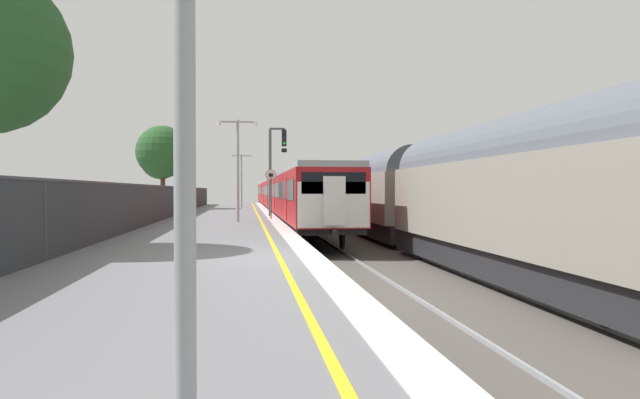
% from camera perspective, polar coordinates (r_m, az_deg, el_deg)
% --- Properties ---
extents(ground, '(17.40, 110.00, 1.21)m').
position_cam_1_polar(ground, '(13.17, 8.92, -8.47)').
color(ground, slate).
extents(commuter_train_at_platform, '(2.83, 61.94, 3.81)m').
position_cam_1_polar(commuter_train_at_platform, '(50.38, -4.20, 0.63)').
color(commuter_train_at_platform, maroon).
rests_on(commuter_train_at_platform, ground).
extents(freight_train_adjacent_track, '(2.60, 44.97, 4.49)m').
position_cam_1_polar(freight_train_adjacent_track, '(30.24, 5.95, 0.76)').
color(freight_train_adjacent_track, '#232326').
rests_on(freight_train_adjacent_track, ground).
extents(signal_gantry, '(1.10, 0.24, 5.34)m').
position_cam_1_polar(signal_gantry, '(32.80, -4.84, 4.05)').
color(signal_gantry, '#47474C').
rests_on(signal_gantry, ground).
extents(speed_limit_sign, '(0.59, 0.08, 2.69)m').
position_cam_1_polar(speed_limit_sign, '(29.55, -5.21, 1.28)').
color(speed_limit_sign, '#59595B').
rests_on(speed_limit_sign, ground).
extents(platform_lamp_mid, '(2.00, 0.20, 5.05)m').
position_cam_1_polar(platform_lamp_mid, '(27.16, -8.67, 4.05)').
color(platform_lamp_mid, '#93999E').
rests_on(platform_lamp_mid, ground).
extents(platform_lamp_far, '(2.00, 0.20, 4.89)m').
position_cam_1_polar(platform_lamp_far, '(50.74, -8.29, 2.51)').
color(platform_lamp_far, '#93999E').
rests_on(platform_lamp_far, ground).
extents(platform_back_fence, '(0.07, 99.00, 1.82)m').
position_cam_1_polar(platform_back_fence, '(13.19, -27.05, -1.74)').
color(platform_back_fence, '#282B2D').
rests_on(platform_back_fence, ground).
extents(background_tree_left, '(4.48, 4.60, 7.08)m').
position_cam_1_polar(background_tree_left, '(48.23, -16.33, 4.60)').
color(background_tree_left, '#473323').
rests_on(background_tree_left, ground).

